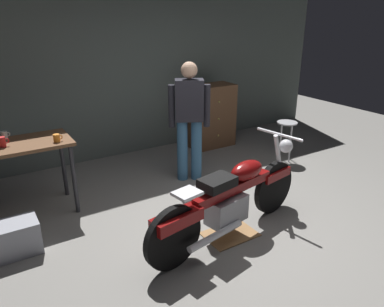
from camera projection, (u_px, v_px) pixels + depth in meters
ground_plane at (227, 225)px, 4.20m from camera, size 12.00×12.00×0.00m
back_wall at (124, 60)px, 5.85m from camera, size 8.00×0.12×3.10m
workbench at (11, 154)px, 4.11m from camera, size 1.30×0.64×0.90m
motorcycle at (231, 198)px, 3.85m from camera, size 2.17×0.74×1.00m
person_standing at (189, 117)px, 5.03m from camera, size 0.51×0.37×1.67m
shop_stool at (286, 131)px, 5.86m from camera, size 0.32×0.32×0.64m
wooden_dresser at (211, 116)px, 6.49m from camera, size 0.80×0.47×1.10m
drip_tray at (230, 234)px, 4.01m from camera, size 0.56×0.40×0.01m
storage_bin at (16, 238)px, 3.66m from camera, size 0.44×0.32×0.34m
mug_orange_travel at (57, 138)px, 4.14m from camera, size 0.10×0.07×0.09m
mug_red_diner at (2, 142)px, 3.98m from camera, size 0.11×0.07×0.11m
mug_white_ceramic at (4, 135)px, 4.23m from camera, size 0.10×0.07×0.09m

